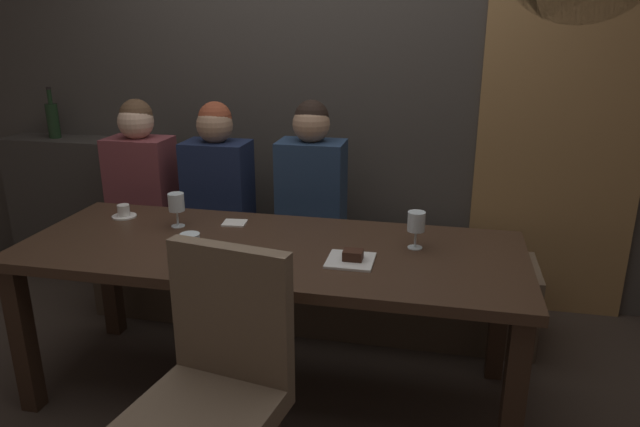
% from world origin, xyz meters
% --- Properties ---
extents(ground, '(9.00, 9.00, 0.00)m').
position_xyz_m(ground, '(0.00, 0.00, 0.00)').
color(ground, '#382D26').
extents(back_wall_tiled, '(6.00, 0.12, 3.00)m').
position_xyz_m(back_wall_tiled, '(0.00, 1.22, 1.50)').
color(back_wall_tiled, '#423D38').
rests_on(back_wall_tiled, ground).
extents(arched_door, '(0.90, 0.05, 2.55)m').
position_xyz_m(arched_door, '(1.35, 1.15, 1.36)').
color(arched_door, olive).
rests_on(arched_door, ground).
extents(back_counter, '(1.10, 0.28, 0.95)m').
position_xyz_m(back_counter, '(-1.55, 1.04, 0.47)').
color(back_counter, '#38342F').
rests_on(back_counter, ground).
extents(dining_table, '(2.20, 0.84, 0.74)m').
position_xyz_m(dining_table, '(0.00, 0.00, 0.65)').
color(dining_table, '#342217').
rests_on(dining_table, ground).
extents(banquette_bench, '(2.50, 0.44, 0.45)m').
position_xyz_m(banquette_bench, '(0.00, 0.70, 0.23)').
color(banquette_bench, '#4A3C2E').
rests_on(banquette_bench, ground).
extents(chair_near_side, '(0.51, 0.51, 0.98)m').
position_xyz_m(chair_near_side, '(0.03, -0.72, 0.56)').
color(chair_near_side, '#3D281C').
rests_on(chair_near_side, ground).
extents(diner_redhead, '(0.36, 0.24, 0.81)m').
position_xyz_m(diner_redhead, '(-0.99, 0.71, 0.83)').
color(diner_redhead, brown).
rests_on(diner_redhead, banquette_bench).
extents(diner_bearded, '(0.36, 0.24, 0.81)m').
position_xyz_m(diner_bearded, '(-0.51, 0.70, 0.83)').
color(diner_bearded, '#192342').
rests_on(diner_bearded, banquette_bench).
extents(diner_far_end, '(0.36, 0.24, 0.83)m').
position_xyz_m(diner_far_end, '(0.02, 0.72, 0.84)').
color(diner_far_end, navy).
rests_on(diner_far_end, banquette_bench).
extents(wine_bottle_dark_red, '(0.08, 0.08, 0.33)m').
position_xyz_m(wine_bottle_dark_red, '(-1.76, 1.03, 1.07)').
color(wine_bottle_dark_red, black).
rests_on(wine_bottle_dark_red, back_counter).
extents(wine_glass_center_back, '(0.08, 0.08, 0.16)m').
position_xyz_m(wine_glass_center_back, '(0.62, 0.11, 0.86)').
color(wine_glass_center_back, silver).
rests_on(wine_glass_center_back, dining_table).
extents(wine_glass_far_right, '(0.08, 0.08, 0.16)m').
position_xyz_m(wine_glass_far_right, '(-0.21, -0.34, 0.86)').
color(wine_glass_far_right, silver).
rests_on(wine_glass_far_right, dining_table).
extents(wine_glass_far_left, '(0.08, 0.08, 0.16)m').
position_xyz_m(wine_glass_far_left, '(-0.50, 0.15, 0.85)').
color(wine_glass_far_left, silver).
rests_on(wine_glass_far_left, dining_table).
extents(espresso_cup, '(0.12, 0.12, 0.06)m').
position_xyz_m(espresso_cup, '(-0.83, 0.22, 0.77)').
color(espresso_cup, white).
rests_on(espresso_cup, dining_table).
extents(dessert_plate, '(0.19, 0.19, 0.05)m').
position_xyz_m(dessert_plate, '(0.38, -0.10, 0.75)').
color(dessert_plate, white).
rests_on(dessert_plate, dining_table).
extents(folded_napkin, '(0.12, 0.11, 0.01)m').
position_xyz_m(folded_napkin, '(-0.25, 0.24, 0.74)').
color(folded_napkin, silver).
rests_on(folded_napkin, dining_table).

